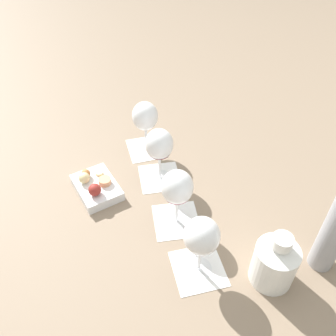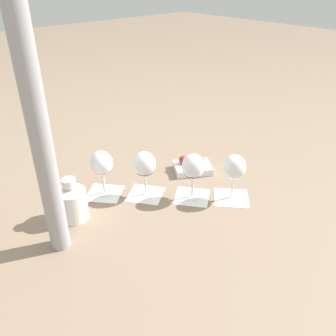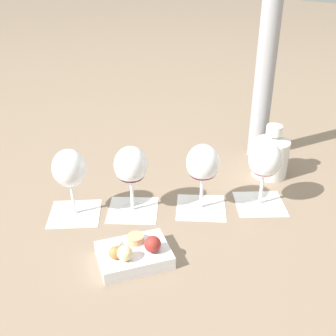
{
  "view_description": "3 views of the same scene",
  "coord_description": "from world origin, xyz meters",
  "px_view_note": "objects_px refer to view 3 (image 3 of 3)",
  "views": [
    {
      "loc": [
        -0.29,
        0.58,
        0.71
      ],
      "look_at": [
        -0.0,
        0.0,
        0.11
      ],
      "focal_mm": 38.0,
      "sensor_mm": 36.0,
      "label": 1
    },
    {
      "loc": [
        -0.7,
        -0.76,
        0.71
      ],
      "look_at": [
        -0.0,
        0.0,
        0.11
      ],
      "focal_mm": 38.0,
      "sensor_mm": 36.0,
      "label": 2
    },
    {
      "loc": [
        0.65,
        0.53,
        0.57
      ],
      "look_at": [
        -0.0,
        0.0,
        0.11
      ],
      "focal_mm": 45.0,
      "sensor_mm": 36.0,
      "label": 3
    }
  ],
  "objects_px": {
    "wine_glass_3": "(70,171)",
    "ceramic_vase": "(271,154)",
    "wine_glass_2": "(131,168)",
    "snack_dish": "(134,253)",
    "wine_glass_0": "(265,163)",
    "wine_glass_1": "(203,166)"
  },
  "relations": [
    {
      "from": "wine_glass_3",
      "to": "ceramic_vase",
      "type": "xyz_separation_m",
      "value": [
        -0.46,
        0.27,
        -0.05
      ]
    },
    {
      "from": "snack_dish",
      "to": "ceramic_vase",
      "type": "bearing_deg",
      "value": 174.72
    },
    {
      "from": "wine_glass_0",
      "to": "wine_glass_1",
      "type": "relative_size",
      "value": 1.0
    },
    {
      "from": "wine_glass_3",
      "to": "ceramic_vase",
      "type": "bearing_deg",
      "value": 149.74
    },
    {
      "from": "wine_glass_3",
      "to": "wine_glass_2",
      "type": "bearing_deg",
      "value": 135.04
    },
    {
      "from": "wine_glass_2",
      "to": "wine_glass_3",
      "type": "height_order",
      "value": "same"
    },
    {
      "from": "ceramic_vase",
      "to": "snack_dish",
      "type": "relative_size",
      "value": 0.83
    },
    {
      "from": "wine_glass_1",
      "to": "snack_dish",
      "type": "bearing_deg",
      "value": 1.27
    },
    {
      "from": "wine_glass_0",
      "to": "wine_glass_2",
      "type": "bearing_deg",
      "value": -46.22
    },
    {
      "from": "wine_glass_0",
      "to": "wine_glass_3",
      "type": "bearing_deg",
      "value": -45.84
    },
    {
      "from": "wine_glass_0",
      "to": "snack_dish",
      "type": "height_order",
      "value": "wine_glass_0"
    },
    {
      "from": "wine_glass_0",
      "to": "wine_glass_1",
      "type": "bearing_deg",
      "value": -44.64
    },
    {
      "from": "wine_glass_1",
      "to": "ceramic_vase",
      "type": "xyz_separation_m",
      "value": [
        -0.25,
        0.05,
        -0.05
      ]
    },
    {
      "from": "wine_glass_2",
      "to": "ceramic_vase",
      "type": "relative_size",
      "value": 1.14
    },
    {
      "from": "wine_glass_2",
      "to": "wine_glass_0",
      "type": "bearing_deg",
      "value": 133.78
    },
    {
      "from": "wine_glass_0",
      "to": "wine_glass_2",
      "type": "relative_size",
      "value": 1.0
    },
    {
      "from": "wine_glass_0",
      "to": "wine_glass_2",
      "type": "xyz_separation_m",
      "value": [
        0.21,
        -0.22,
        0.0
      ]
    },
    {
      "from": "wine_glass_0",
      "to": "ceramic_vase",
      "type": "height_order",
      "value": "wine_glass_0"
    },
    {
      "from": "wine_glass_2",
      "to": "snack_dish",
      "type": "height_order",
      "value": "wine_glass_2"
    },
    {
      "from": "wine_glass_1",
      "to": "wine_glass_3",
      "type": "bearing_deg",
      "value": -46.42
    },
    {
      "from": "wine_glass_1",
      "to": "wine_glass_2",
      "type": "bearing_deg",
      "value": -47.64
    },
    {
      "from": "wine_glass_3",
      "to": "snack_dish",
      "type": "height_order",
      "value": "wine_glass_3"
    }
  ]
}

